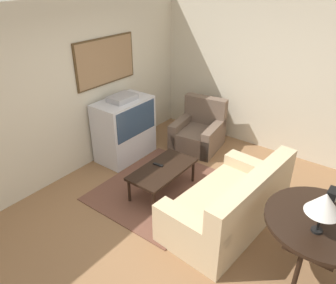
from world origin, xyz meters
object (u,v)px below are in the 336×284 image
Objects in this scene: tv at (125,128)px; console_table at (323,226)px; armchair at (199,133)px; couch at (230,205)px; table_lamp at (324,204)px; coffee_table at (163,171)px; mantel_clock at (331,199)px.

tv is 3.53m from console_table.
tv is 1.42m from armchair.
tv is at bearing -97.04° from couch.
table_lamp is (-0.88, -3.44, 0.58)m from tv.
couch is 1.74× the size of coffee_table.
couch is at bearing -101.41° from tv.
table_lamp is at bearing -100.94° from coffee_table.
armchair is at bearing -37.64° from tv.
console_table is 2.58× the size of table_lamp.
coffee_table is 2.41m from table_lamp.
tv is 1.29m from coffee_table.
console_table is at bearing 83.97° from couch.
console_table is 0.45m from table_lamp.
console_table is (-0.23, -2.27, 0.35)m from coffee_table.
armchair reaches higher than coffee_table.
armchair is at bearing 12.56° from coffee_table.
armchair is (1.58, 1.50, -0.02)m from couch.
table_lamp reaches higher than console_table.
couch is 8.07× the size of mantel_clock.
coffee_table is (0.03, 1.15, 0.07)m from couch.
console_table is at bearing -95.86° from coffee_table.
console_table is at bearing -5.22° from table_lamp.
tv reaches higher than console_table.
couch is 1.21m from console_table.
table_lamp is at bearing -45.82° from armchair.
table_lamp reaches higher than tv.
table_lamp reaches higher than coffee_table.
mantel_clock is at bearing -89.80° from coffee_table.
mantel_clock is at bearing 4.11° from console_table.
table_lamp reaches higher than armchair.
mantel_clock is at bearing -39.12° from armchair.
armchair is 4.18× the size of mantel_clock.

